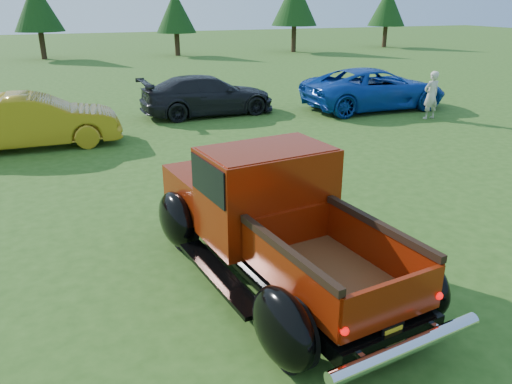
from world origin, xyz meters
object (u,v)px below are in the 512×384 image
(tree_mid_right, at_px, (176,12))
(tree_east, at_px, (295,2))
(pickup_truck, at_px, (266,213))
(spectator, at_px, (431,95))
(show_car_grey, at_px, (208,95))
(show_car_blue, at_px, (374,89))
(show_car_yellow, at_px, (35,121))
(tree_mid_left, at_px, (37,6))
(tree_far_east, at_px, (387,7))

(tree_mid_right, bearing_deg, tree_east, -3.18)
(pickup_truck, xyz_separation_m, spectator, (8.95, 7.34, -0.09))
(tree_east, distance_m, show_car_grey, 23.35)
(show_car_blue, bearing_deg, spectator, -158.04)
(show_car_yellow, xyz_separation_m, spectator, (12.26, -1.00, 0.07))
(pickup_truck, relative_size, spectator, 3.29)
(tree_mid_right, bearing_deg, pickup_truck, -100.37)
(tree_mid_left, height_order, tree_mid_right, tree_mid_left)
(tree_mid_left, bearing_deg, pickup_truck, -83.91)
(show_car_blue, bearing_deg, tree_east, -17.12)
(tree_mid_left, relative_size, spectator, 3.15)
(pickup_truck, bearing_deg, spectator, 31.63)
(tree_far_east, height_order, show_car_blue, tree_far_east)
(tree_mid_left, distance_m, spectator, 27.43)
(show_car_blue, bearing_deg, tree_far_east, -35.19)
(tree_mid_right, bearing_deg, show_car_yellow, -111.76)
(show_car_yellow, bearing_deg, tree_far_east, -49.40)
(tree_mid_left, height_order, tree_east, tree_east)
(tree_far_east, distance_m, spectator, 28.12)
(spectator, bearing_deg, tree_mid_right, -85.08)
(show_car_blue, distance_m, spectator, 2.25)
(show_car_yellow, height_order, show_car_grey, show_car_yellow)
(show_car_grey, height_order, spectator, spectator)
(tree_mid_right, relative_size, tree_far_east, 0.92)
(tree_mid_left, distance_m, tree_mid_right, 9.06)
(tree_east, distance_m, show_car_blue, 21.97)
(tree_mid_right, height_order, spectator, tree_mid_right)
(tree_east, height_order, tree_far_east, tree_east)
(tree_far_east, xyz_separation_m, spectator, (-14.67, -23.87, -2.45))
(pickup_truck, xyz_separation_m, show_car_blue, (8.12, 9.43, -0.14))
(tree_mid_left, distance_m, show_car_yellow, 23.51)
(show_car_yellow, height_order, show_car_blue, show_car_blue)
(tree_mid_right, distance_m, spectator, 23.70)
(tree_east, xyz_separation_m, show_car_grey, (-12.44, -19.53, -2.98))
(tree_far_east, distance_m, pickup_truck, 39.21)
(tree_mid_right, xyz_separation_m, show_car_yellow, (-8.93, -22.36, -2.25))
(tree_east, xyz_separation_m, show_car_blue, (-6.50, -20.78, -2.92))
(tree_east, relative_size, show_car_blue, 1.02)
(spectator, bearing_deg, pickup_truck, 36.17)
(tree_far_east, xyz_separation_m, pickup_truck, (-23.62, -31.21, -2.36))
(tree_east, xyz_separation_m, tree_far_east, (9.00, 1.00, -0.41))
(tree_far_east, xyz_separation_m, show_car_yellow, (-26.93, -22.86, -2.53))
(tree_far_east, bearing_deg, tree_east, -173.66)
(show_car_grey, height_order, show_car_blue, show_car_blue)
(tree_east, distance_m, pickup_truck, 33.67)
(tree_mid_right, height_order, pickup_truck, tree_mid_right)
(tree_far_east, bearing_deg, show_car_yellow, -139.67)
(show_car_grey, distance_m, show_car_blue, 6.08)
(pickup_truck, bearing_deg, tree_east, 56.45)
(tree_mid_left, xyz_separation_m, tree_mid_right, (9.00, -1.00, -0.41))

